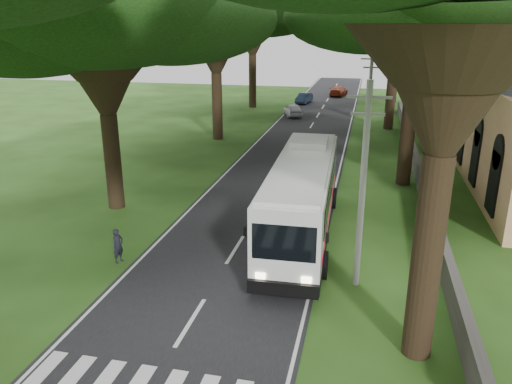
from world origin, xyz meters
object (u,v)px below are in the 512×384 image
(distant_car_b, at_px, (304,98))
(distant_car_a, at_px, (293,110))
(pedestrian, at_px, (118,246))
(pole_mid, at_px, (369,104))
(pole_near, at_px, (363,184))
(pole_far, at_px, (371,77))
(coach_bus, at_px, (302,195))
(distant_car_c, at_px, (339,91))

(distant_car_b, bearing_deg, distant_car_a, -80.30)
(pedestrian, bearing_deg, pole_mid, -9.52)
(pedestrian, bearing_deg, distant_car_a, 13.99)
(distant_car_a, bearing_deg, pole_near, 83.61)
(pole_mid, bearing_deg, pedestrian, -116.50)
(distant_car_b, relative_size, pedestrian, 2.50)
(distant_car_a, distance_m, pedestrian, 37.11)
(pole_near, height_order, distant_car_b, pole_near)
(distant_car_b, bearing_deg, pole_far, -29.02)
(pole_far, bearing_deg, distant_car_b, 141.57)
(coach_bus, xyz_separation_m, pedestrian, (-7.31, -4.76, -1.26))
(distant_car_a, distance_m, distant_car_b, 9.75)
(pole_near, distance_m, pole_far, 40.00)
(pole_near, relative_size, pole_mid, 1.00)
(coach_bus, relative_size, distant_car_a, 3.18)
(distant_car_b, bearing_deg, distant_car_c, 73.30)
(pole_near, xyz_separation_m, distant_car_a, (-8.18, 36.78, -3.46))
(pole_mid, bearing_deg, coach_bus, -100.23)
(pole_near, height_order, pole_mid, same)
(pole_mid, distance_m, pedestrian, 22.92)
(pole_mid, xyz_separation_m, distant_car_a, (-8.18, 16.78, -3.46))
(coach_bus, bearing_deg, pole_far, 83.77)
(pole_far, height_order, coach_bus, pole_far)
(coach_bus, distance_m, pedestrian, 8.82)
(pole_mid, relative_size, distant_car_a, 1.98)
(pole_near, distance_m, pedestrian, 10.68)
(distant_car_a, height_order, distant_car_c, distant_car_a)
(distant_car_a, xyz_separation_m, distant_car_c, (3.83, 17.68, -0.01))
(pedestrian, bearing_deg, distant_car_c, 10.96)
(pole_mid, relative_size, distant_car_c, 1.71)
(pole_near, relative_size, coach_bus, 0.62)
(pole_far, distance_m, distant_car_c, 15.49)
(pole_far, bearing_deg, distant_car_c, 106.72)
(distant_car_b, xyz_separation_m, distant_car_c, (3.88, 7.93, 0.04))
(pole_mid, relative_size, pedestrian, 5.20)
(pole_mid, distance_m, coach_bus, 15.91)
(distant_car_b, bearing_deg, coach_bus, -73.24)
(pedestrian, bearing_deg, coach_bus, -39.93)
(pole_near, distance_m, distant_car_b, 47.38)
(coach_bus, bearing_deg, distant_car_a, 97.73)
(pole_mid, height_order, pole_far, same)
(pole_far, xyz_separation_m, coach_bus, (-2.80, -35.52, -2.15))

